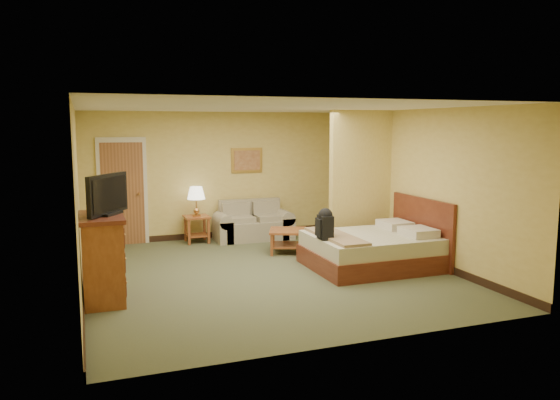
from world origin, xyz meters
name	(u,v)px	position (x,y,z in m)	size (l,w,h in m)	color
floor	(266,273)	(0.00, 0.00, 0.00)	(6.00, 6.00, 0.00)	#4B5034
ceiling	(266,107)	(0.00, 0.00, 2.60)	(6.00, 6.00, 0.00)	white
back_wall	(220,175)	(0.00, 3.00, 1.30)	(5.50, 0.02, 2.60)	#D1B759
left_wall	(78,200)	(-2.75, 0.00, 1.30)	(0.02, 6.00, 2.60)	#D1B759
right_wall	(417,185)	(2.75, 0.00, 1.30)	(0.02, 6.00, 2.60)	#D1B759
partition	(360,181)	(2.15, 0.93, 1.30)	(1.20, 0.15, 2.60)	#D1B759
door	(123,192)	(-1.95, 2.96, 1.03)	(0.94, 0.16, 2.10)	beige
baseboard	(221,234)	(0.00, 2.99, 0.06)	(5.50, 0.02, 0.12)	black
loveseat	(253,227)	(0.58, 2.57, 0.26)	(1.58, 0.74, 0.80)	gray
side_table	(197,225)	(-0.57, 2.65, 0.35)	(0.49, 0.49, 0.54)	brown
table_lamp	(196,194)	(-0.57, 2.65, 0.98)	(0.35, 0.35, 0.59)	#B57E42
coffee_table	(288,236)	(0.82, 1.19, 0.31)	(0.87, 0.87, 0.43)	brown
wall_picture	(247,160)	(0.58, 2.97, 1.60)	(0.67, 0.04, 0.52)	#B78E3F
dresser	(102,258)	(-2.48, -0.52, 0.58)	(0.57, 1.08, 1.16)	brown
tv	(108,196)	(-2.38, -0.52, 1.41)	(0.55, 0.77, 0.54)	black
bed	(375,249)	(1.82, -0.25, 0.30)	(2.03, 1.72, 1.11)	#541F13
backpack	(325,223)	(0.88, -0.31, 0.81)	(0.23, 0.30, 0.49)	black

